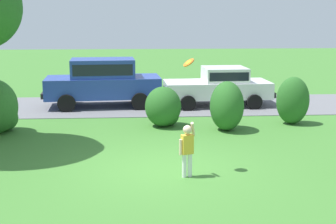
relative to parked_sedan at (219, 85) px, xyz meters
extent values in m
plane|color=#3D752D|center=(-2.78, -7.82, -0.85)|extent=(80.00, 80.00, 0.00)
cube|color=slate|center=(-2.78, 0.11, -0.84)|extent=(28.00, 4.40, 0.02)
ellipsoid|color=#33702B|center=(-7.54, -3.75, -0.44)|extent=(0.91, 0.91, 0.82)
ellipsoid|color=#286023|center=(-2.45, -3.45, -0.18)|extent=(1.19, 1.22, 1.33)
ellipsoid|color=#286023|center=(-2.27, -3.33, -0.53)|extent=(0.72, 0.72, 0.64)
ellipsoid|color=#286023|center=(-0.45, -4.11, -0.06)|extent=(1.08, 1.27, 1.58)
ellipsoid|color=#286023|center=(1.93, -3.36, -0.05)|extent=(1.11, 0.91, 1.60)
cube|color=white|center=(-0.10, 0.00, -0.17)|extent=(4.27, 2.01, 0.64)
cube|color=white|center=(0.22, 0.01, 0.43)|extent=(1.74, 1.68, 0.56)
cube|color=black|center=(0.22, 0.01, 0.43)|extent=(1.61, 1.70, 0.34)
cylinder|color=black|center=(-1.36, -0.99, -0.55)|extent=(0.61, 0.24, 0.60)
cylinder|color=black|center=(-1.44, 0.88, -0.55)|extent=(0.61, 0.24, 0.60)
cylinder|color=black|center=(1.24, -0.89, -0.55)|extent=(0.61, 0.24, 0.60)
cylinder|color=black|center=(1.17, 0.99, -0.55)|extent=(0.61, 0.24, 0.60)
cube|color=black|center=(-2.24, -0.09, -0.33)|extent=(0.19, 1.75, 0.20)
cube|color=black|center=(2.04, 0.08, -0.33)|extent=(0.19, 1.75, 0.20)
cube|color=#28429E|center=(-4.66, 0.10, -0.05)|extent=(4.62, 2.17, 0.80)
cube|color=#28429E|center=(-4.66, 0.10, 0.71)|extent=(2.59, 1.80, 0.72)
cube|color=black|center=(-4.66, 0.10, 0.71)|extent=(2.39, 1.80, 0.43)
cylinder|color=black|center=(-5.98, -0.94, -0.51)|extent=(0.69, 0.27, 0.68)
cylinder|color=black|center=(-6.12, 0.93, -0.51)|extent=(0.69, 0.27, 0.68)
cylinder|color=black|center=(-3.20, -0.74, -0.51)|extent=(0.69, 0.27, 0.68)
cylinder|color=black|center=(-3.34, 1.14, -0.51)|extent=(0.69, 0.27, 0.68)
cube|color=black|center=(-6.94, -0.07, -0.25)|extent=(0.25, 1.75, 0.20)
cube|color=black|center=(-2.37, 0.27, -0.25)|extent=(0.25, 1.75, 0.20)
cylinder|color=white|center=(-2.23, -8.44, -0.57)|extent=(0.10, 0.10, 0.55)
cylinder|color=white|center=(-2.09, -8.39, -0.57)|extent=(0.10, 0.10, 0.55)
cube|color=gold|center=(-2.16, -8.41, -0.08)|extent=(0.30, 0.24, 0.44)
sphere|color=beige|center=(-2.16, -8.41, 0.26)|extent=(0.20, 0.20, 0.20)
cylinder|color=beige|center=(-2.03, -8.32, 0.24)|extent=(0.15, 0.28, 0.39)
cylinder|color=beige|center=(-2.31, -8.47, -0.13)|extent=(0.07, 0.07, 0.36)
cylinder|color=orange|center=(-2.10, -7.99, 1.72)|extent=(0.27, 0.28, 0.22)
cylinder|color=yellow|center=(-2.10, -7.99, 1.72)|extent=(0.16, 0.16, 0.13)
camera|label=1|loc=(-3.22, -18.51, 2.78)|focal=49.97mm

